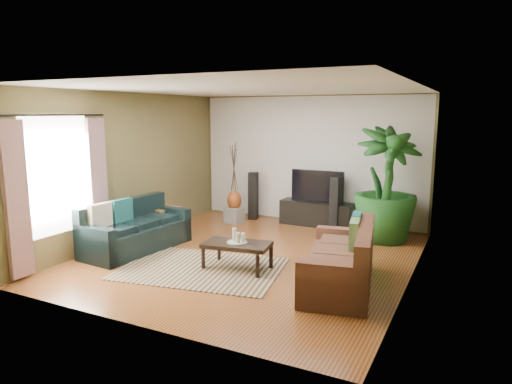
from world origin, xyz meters
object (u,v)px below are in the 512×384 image
Objects in this scene: sofa_right at (339,256)px; tv_stand at (317,214)px; coffee_table at (237,256)px; potted_plant at (386,184)px; side_table at (162,221)px; speaker_left at (253,196)px; pedestal at (234,215)px; vase at (234,201)px; speaker_right at (336,204)px; sofa_left at (137,226)px; television at (317,186)px.

sofa_right is 1.24× the size of tv_stand.
sofa_right is at bearing -8.55° from coffee_table.
potted_plant is 4.26m from side_table.
speaker_left is at bearing 64.33° from side_table.
coffee_table is at bearing -91.54° from tv_stand.
pedestal is (-0.21, -0.49, -0.36)m from speaker_left.
vase is (-3.04, 2.55, 0.06)m from sofa_right.
sofa_right is 1.59m from coffee_table.
vase is 0.77× the size of side_table.
speaker_left reaches higher than tv_stand.
speaker_right is at bearing 33.43° from side_table.
speaker_left is at bearing -8.75° from sofa_left.
pedestal is (-1.66, -0.55, -0.67)m from television.
pedestal is (-3.14, -0.03, -0.88)m from potted_plant.
television reaches higher than vase.
sofa_right is at bearing -40.00° from vase.
tv_stand is 1.76m from potted_plant.
sofa_left is 5.76× the size of pedestal.
pedestal is 0.32m from vase.
vase reaches higher than pedestal.
side_table is (-0.96, -1.99, -0.25)m from speaker_left.
speaker_left is at bearing -177.31° from television.
television is at bearing -177.91° from tv_stand.
coffee_table is at bearing -25.20° from side_table.
speaker_right reaches higher than vase.
side_table is at bearing -131.04° from speaker_right.
potted_plant reaches higher than side_table.
tv_stand is at bearing -166.73° from sofa_right.
sofa_left is at bearing -77.40° from side_table.
potted_plant is (1.48, -0.52, 0.80)m from tv_stand.
potted_plant is at bearing -19.38° from television.
television is at bearing 18.45° from vase.
speaker_right is (0.46, -0.17, -0.30)m from television.
sofa_left reaches higher than vase.
sofa_left is 1.78× the size of speaker_right.
speaker_right is 2.53× the size of vase.
coffee_table is (2.00, -0.07, -0.22)m from sofa_left.
tv_stand is 0.57m from speaker_right.
vase is (-0.21, -0.49, -0.04)m from speaker_left.
tv_stand is 0.58m from television.
television is 1.07× the size of speaker_left.
sofa_right is 3.98m from pedestal.
potted_plant is (1.68, 2.58, 0.85)m from coffee_table.
sofa_right is 3.41× the size of side_table.
sofa_left is 1.92× the size of coffee_table.
speaker_left is 0.53m from vase.
speaker_right reaches higher than pedestal.
coffee_table is at bearing -100.82° from sofa_right.
television is at bearing 77.98° from coffee_table.
speaker_right is at bearing -37.51° from sofa_left.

